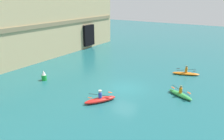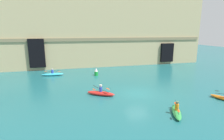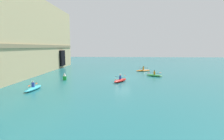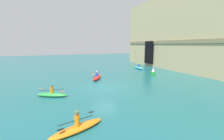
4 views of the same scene
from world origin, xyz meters
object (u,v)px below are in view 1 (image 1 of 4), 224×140
at_px(kayak_green, 180,94).
at_px(marker_buoy, 44,76).
at_px(kayak_orange, 186,73).
at_px(kayak_red, 100,99).

height_order(kayak_green, marker_buoy, marker_buoy).
height_order(kayak_orange, kayak_red, kayak_red).
bearing_deg(kayak_orange, kayak_red, 49.03).
bearing_deg(kayak_green, kayak_red, -111.63).
distance_m(kayak_orange, kayak_red, 12.56).
relative_size(kayak_green, marker_buoy, 2.44).
bearing_deg(marker_buoy, kayak_red, -96.51).
bearing_deg(kayak_orange, kayak_green, 81.09).
relative_size(kayak_green, kayak_orange, 0.87).
xyz_separation_m(kayak_orange, marker_buoy, (-10.67, 13.32, 0.32)).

